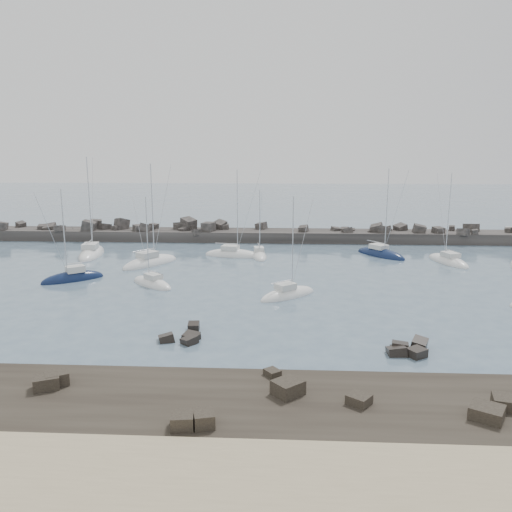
{
  "coord_description": "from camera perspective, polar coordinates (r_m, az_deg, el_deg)",
  "views": [
    {
      "loc": [
        3.72,
        -48.72,
        15.34
      ],
      "look_at": [
        0.59,
        12.0,
        2.62
      ],
      "focal_mm": 35.0,
      "sensor_mm": 36.0,
      "label": 1
    }
  ],
  "objects": [
    {
      "name": "breakwater",
      "position": [
        88.73,
        -4.49,
        2.07
      ],
      "size": [
        115.0,
        7.04,
        5.45
      ],
      "color": "#2D2A28",
      "rests_on": "ground"
    },
    {
      "name": "rock_shelf",
      "position": [
        31.07,
        -5.05,
        -17.78
      ],
      "size": [
        140.0,
        12.03,
        1.76
      ],
      "color": "black",
      "rests_on": "ground"
    },
    {
      "name": "sailboat_4",
      "position": [
        74.85,
        -2.64,
        0.08
      ],
      "size": [
        9.15,
        4.35,
        13.85
      ],
      "color": "white",
      "rests_on": "ground"
    },
    {
      "name": "ground",
      "position": [
        51.22,
        -1.35,
        -5.61
      ],
      "size": [
        400.0,
        400.0,
        0.0
      ],
      "primitive_type": "plane",
      "color": "#4A6174",
      "rests_on": "ground"
    },
    {
      "name": "sailboat_2",
      "position": [
        64.79,
        -20.19,
        -2.48
      ],
      "size": [
        7.31,
        6.45,
        12.12
      ],
      "color": "#0E1B3D",
      "rests_on": "ground"
    },
    {
      "name": "sailboat_7",
      "position": [
        54.22,
        3.65,
        -4.49
      ],
      "size": [
        7.07,
        6.51,
        11.72
      ],
      "color": "white",
      "rests_on": "ground"
    },
    {
      "name": "sailboat_5",
      "position": [
        59.9,
        -11.79,
        -3.15
      ],
      "size": [
        6.7,
        6.32,
        11.2
      ],
      "color": "white",
      "rests_on": "ground"
    },
    {
      "name": "sailboat_8",
      "position": [
        77.47,
        14.05,
        0.14
      ],
      "size": [
        7.57,
        8.75,
        14.04
      ],
      "color": "#0E1B3D",
      "rests_on": "ground"
    },
    {
      "name": "sailboat_1",
      "position": [
        79.44,
        -18.27,
        0.19
      ],
      "size": [
        4.49,
        10.35,
        15.85
      ],
      "color": "white",
      "rests_on": "ground"
    },
    {
      "name": "rock_cluster_near",
      "position": [
        42.68,
        -8.06,
        -9.13
      ],
      "size": [
        3.64,
        4.58,
        1.13
      ],
      "color": "black",
      "rests_on": "ground"
    },
    {
      "name": "sailboat_14",
      "position": [
        75.44,
        21.09,
        -0.61
      ],
      "size": [
        5.09,
        8.99,
        13.52
      ],
      "color": "white",
      "rests_on": "ground"
    },
    {
      "name": "rock_cluster_far",
      "position": [
        41.43,
        16.92,
        -10.33
      ],
      "size": [
        3.67,
        3.52,
        1.68
      ],
      "color": "black",
      "rests_on": "ground"
    },
    {
      "name": "sailboat_3",
      "position": [
        70.79,
        -11.98,
        -0.83
      ],
      "size": [
        7.73,
        9.41,
        14.97
      ],
      "color": "white",
      "rests_on": "ground"
    },
    {
      "name": "sailboat_6",
      "position": [
        74.25,
        0.37,
        -0.0
      ],
      "size": [
        3.07,
        7.04,
        10.88
      ],
      "color": "white",
      "rests_on": "ground"
    }
  ]
}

